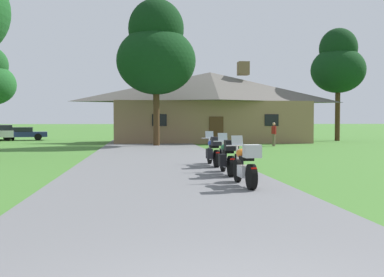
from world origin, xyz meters
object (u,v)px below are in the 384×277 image
Objects in this scene: motorcycle_blue_farthest_in_row at (214,152)px; parked_white_suv_far_left at (3,132)px; tree_right_of_lodge at (338,64)px; parked_navy_sedan_far_left at (23,133)px; motorcycle_orange_nearest_to_camera at (246,165)px; bystander_red_shirt_near_lodge at (274,133)px; tree_by_lodge_front at (156,52)px; motorcycle_green_second_in_row at (228,157)px.

parked_white_suv_far_left reaches higher than motorcycle_blue_farthest_in_row.
parked_white_suv_far_left is (-30.07, 4.77, -6.05)m from tree_right_of_lodge.
motorcycle_orange_nearest_to_camera is at bearing -167.50° from parked_navy_sedan_far_left.
tree_by_lodge_front is at bearing -100.75° from bystander_red_shirt_near_lodge.
bystander_red_shirt_near_lodge reaches higher than motorcycle_green_second_in_row.
parked_white_suv_far_left reaches higher than parked_navy_sedan_far_left.
motorcycle_green_second_in_row is at bearing -165.60° from parked_navy_sedan_far_left.
parked_navy_sedan_far_left is at bearing 115.81° from motorcycle_blue_farthest_in_row.
tree_by_lodge_front is (-1.67, 17.67, 5.97)m from motorcycle_green_second_in_row.
parked_navy_sedan_far_left is (-13.46, 25.95, 0.03)m from motorcycle_blue_farthest_in_row.
parked_white_suv_far_left is at bearing -125.68° from bystander_red_shirt_near_lodge.
parked_white_suv_far_left is 2.07m from parked_navy_sedan_far_left.
motorcycle_blue_farthest_in_row is at bearing -123.83° from tree_right_of_lodge.
tree_right_of_lodge is at bearing 127.51° from bystander_red_shirt_near_lodge.
motorcycle_orange_nearest_to_camera and motorcycle_blue_farthest_in_row have the same top height.
motorcycle_blue_farthest_in_row is 30.78m from parked_white_suv_far_left.
tree_right_of_lodge is at bearing -23.54° from parked_white_suv_far_left.
parked_white_suv_far_left is at bearing 118.42° from motorcycle_blue_farthest_in_row.
motorcycle_blue_farthest_in_row is at bearing 90.20° from motorcycle_green_second_in_row.
tree_right_of_lodge is (8.12, 7.72, 5.90)m from bystander_red_shirt_near_lodge.
tree_by_lodge_front is 17.80m from tree_right_of_lodge.
tree_right_of_lodge is (14.67, 21.88, 6.22)m from motorcycle_blue_farthest_in_row.
tree_by_lodge_front is (-1.63, 20.26, 5.96)m from motorcycle_orange_nearest_to_camera.
parked_white_suv_far_left is at bearing 59.58° from parked_navy_sedan_far_left.
motorcycle_orange_nearest_to_camera is 34.12m from parked_navy_sedan_far_left.
motorcycle_orange_nearest_to_camera is 21.18m from tree_by_lodge_front.
motorcycle_green_second_in_row is 1.00× the size of motorcycle_blue_farthest_in_row.
motorcycle_orange_nearest_to_camera is at bearing -78.95° from parked_white_suv_far_left.
motorcycle_blue_farthest_in_row is (0.01, 2.83, 0.00)m from motorcycle_green_second_in_row.
tree_by_lodge_front is at bearing -156.68° from tree_right_of_lodge.
motorcycle_blue_farthest_in_row is at bearing -83.54° from tree_by_lodge_front.
motorcycle_blue_farthest_in_row is 16.08m from tree_by_lodge_front.
motorcycle_green_second_in_row is at bearing -84.60° from tree_by_lodge_front.
motorcycle_green_second_in_row is 18.21m from bystander_red_shirt_near_lodge.
parked_white_suv_far_left is (-21.95, 12.49, -0.15)m from bystander_red_shirt_near_lodge.
tree_by_lodge_front reaches higher than bystander_red_shirt_near_lodge.
motorcycle_green_second_in_row is 0.47× the size of parked_navy_sedan_far_left.
motorcycle_blue_farthest_in_row is 0.21× the size of tree_right_of_lodge.
parked_white_suv_far_left reaches higher than motorcycle_orange_nearest_to_camera.
motorcycle_green_second_in_row is at bearing -76.97° from parked_white_suv_far_left.
parked_navy_sedan_far_left is (-20.01, 11.79, -0.29)m from bystander_red_shirt_near_lodge.
motorcycle_green_second_in_row is 0.21× the size of tree_right_of_lodge.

